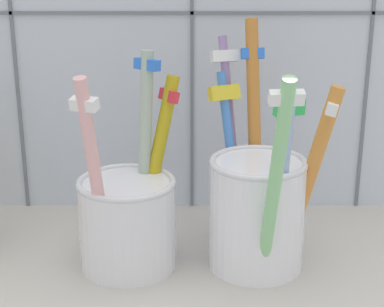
{
  "coord_description": "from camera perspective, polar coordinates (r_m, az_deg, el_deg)",
  "views": [
    {
      "loc": [
        -0.21,
        -46.55,
        27.12
      ],
      "look_at": [
        0.0,
        -0.83,
        11.41
      ],
      "focal_mm": 59.99,
      "sensor_mm": 36.0,
      "label": 1
    }
  ],
  "objects": [
    {
      "name": "toothbrush_cup_left",
      "position": [
        0.51,
        -5.69,
        -5.51
      ],
      "size": [
        8.18,
        9.03,
        16.81
      ],
      "color": "white",
      "rests_on": "counter_slab"
    },
    {
      "name": "toothbrush_cup_right",
      "position": [
        0.5,
        5.91,
        -4.42
      ],
      "size": [
        9.92,
        16.62,
        18.7
      ],
      "color": "white",
      "rests_on": "counter_slab"
    },
    {
      "name": "counter_slab",
      "position": [
        0.53,
        -0.0,
        -10.34
      ],
      "size": [
        64.0,
        22.0,
        2.0
      ],
      "primitive_type": "cube",
      "color": "#BCB7AD",
      "rests_on": "ground"
    }
  ]
}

